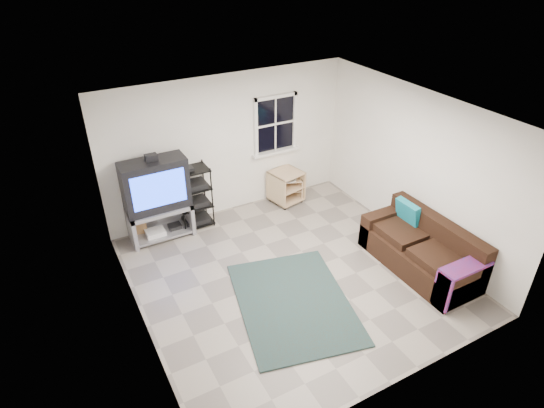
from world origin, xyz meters
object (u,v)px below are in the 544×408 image
av_rack (194,200)px  side_table_left (285,185)px  tv_unit (156,193)px  sofa (422,251)px  side_table_right (289,186)px

av_rack → side_table_left: (1.85, -0.02, -0.16)m
tv_unit → sofa: tv_unit is taller
sofa → side_table_left: bearing=106.5°
side_table_left → av_rack: bearing=179.4°
tv_unit → av_rack: (0.66, 0.06, -0.36)m
side_table_left → side_table_right: 0.16m
tv_unit → sofa: bearing=-40.1°
side_table_left → sofa: bearing=-73.5°
tv_unit → side_table_left: size_ratio=2.42×
av_rack → side_table_right: size_ratio=2.15×
av_rack → side_table_right: av_rack is taller
sofa → av_rack: bearing=133.1°
av_rack → sofa: 3.94m
side_table_left → tv_unit: bearing=-179.2°
av_rack → side_table_left: bearing=-0.6°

